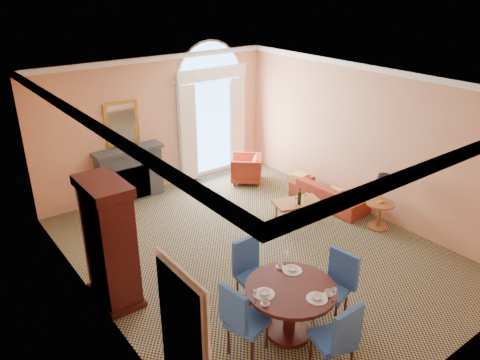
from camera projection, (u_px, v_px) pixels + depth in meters
ground at (256, 250)px, 8.98m from camera, size 7.50×7.50×0.00m
room_envelope at (233, 116)px, 8.45m from camera, size 6.04×7.52×3.45m
armoire at (110, 245)px, 7.28m from camera, size 0.60×1.06×2.08m
dining_table at (290, 300)px, 6.66m from camera, size 1.31×1.31×1.02m
dining_chair_north at (250, 268)px, 7.35m from camera, size 0.56×0.56×1.10m
dining_chair_south at (339, 336)px, 5.96m from camera, size 0.61×0.61×1.10m
dining_chair_east at (337, 281)px, 7.03m from camera, size 0.62×0.62×1.10m
dining_chair_west at (241, 317)px, 6.29m from camera, size 0.62×0.62×1.10m
sofa at (329, 194)px, 10.66m from camera, size 0.83×1.89×0.54m
armchair at (246, 169)px, 11.85m from camera, size 1.06×1.06×0.69m
coffee_table at (298, 203)px, 9.80m from camera, size 1.10×0.81×0.87m
side_table at (382, 195)px, 9.50m from camera, size 0.58×0.58×1.18m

